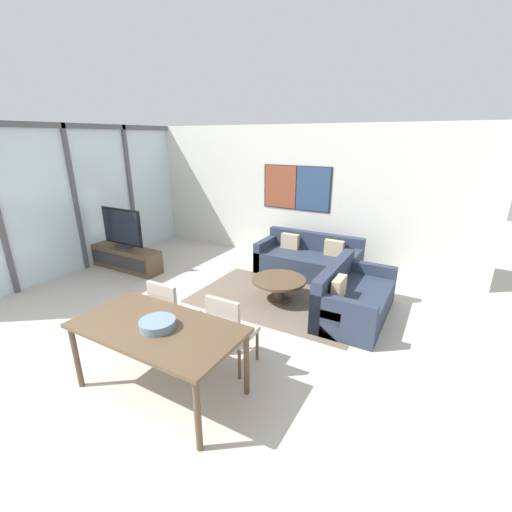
{
  "coord_description": "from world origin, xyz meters",
  "views": [
    {
      "loc": [
        2.98,
        -1.31,
        2.56
      ],
      "look_at": [
        0.71,
        2.69,
        0.95
      ],
      "focal_mm": 24.0,
      "sensor_mm": 36.0,
      "label": 1
    }
  ],
  "objects_px": {
    "television": "(122,229)",
    "coffee_table": "(279,284)",
    "tv_console": "(126,258)",
    "dining_chair_centre": "(229,329)",
    "dining_table": "(157,332)",
    "sofa_side": "(351,299)",
    "fruit_bowl": "(157,324)",
    "sofa_main": "(309,261)",
    "dining_chair_left": "(171,312)"
  },
  "relations": [
    {
      "from": "coffee_table",
      "to": "dining_chair_left",
      "type": "xyz_separation_m",
      "value": [
        -0.57,
        -1.89,
        0.23
      ]
    },
    {
      "from": "dining_table",
      "to": "dining_chair_centre",
      "type": "xyz_separation_m",
      "value": [
        0.42,
        0.67,
        -0.18
      ]
    },
    {
      "from": "coffee_table",
      "to": "fruit_bowl",
      "type": "xyz_separation_m",
      "value": [
        -0.1,
        -2.54,
        0.54
      ]
    },
    {
      "from": "television",
      "to": "dining_chair_left",
      "type": "distance_m",
      "value": 3.23
    },
    {
      "from": "coffee_table",
      "to": "fruit_bowl",
      "type": "bearing_deg",
      "value": -92.31
    },
    {
      "from": "sofa_main",
      "to": "coffee_table",
      "type": "distance_m",
      "value": 1.35
    },
    {
      "from": "dining_chair_left",
      "to": "tv_console",
      "type": "bearing_deg",
      "value": 149.28
    },
    {
      "from": "dining_table",
      "to": "dining_chair_centre",
      "type": "bearing_deg",
      "value": 57.53
    },
    {
      "from": "sofa_main",
      "to": "sofa_side",
      "type": "bearing_deg",
      "value": -47.5
    },
    {
      "from": "tv_console",
      "to": "fruit_bowl",
      "type": "bearing_deg",
      "value": -35.45
    },
    {
      "from": "sofa_main",
      "to": "dining_chair_centre",
      "type": "distance_m",
      "value": 3.22
    },
    {
      "from": "dining_table",
      "to": "dining_chair_centre",
      "type": "distance_m",
      "value": 0.81
    },
    {
      "from": "dining_table",
      "to": "fruit_bowl",
      "type": "height_order",
      "value": "fruit_bowl"
    },
    {
      "from": "television",
      "to": "coffee_table",
      "type": "xyz_separation_m",
      "value": [
        3.33,
        0.25,
        -0.56
      ]
    },
    {
      "from": "television",
      "to": "coffee_table",
      "type": "bearing_deg",
      "value": 4.23
    },
    {
      "from": "sofa_main",
      "to": "dining_chair_left",
      "type": "xyz_separation_m",
      "value": [
        -0.57,
        -3.23,
        0.25
      ]
    },
    {
      "from": "television",
      "to": "dining_table",
      "type": "height_order",
      "value": "television"
    },
    {
      "from": "tv_console",
      "to": "sofa_main",
      "type": "xyz_separation_m",
      "value": [
        3.33,
        1.59,
        0.04
      ]
    },
    {
      "from": "dining_table",
      "to": "television",
      "type": "bearing_deg",
      "value": 144.43
    },
    {
      "from": "tv_console",
      "to": "dining_table",
      "type": "distance_m",
      "value": 3.94
    },
    {
      "from": "dining_chair_centre",
      "to": "dining_table",
      "type": "bearing_deg",
      "value": -122.47
    },
    {
      "from": "coffee_table",
      "to": "dining_table",
      "type": "height_order",
      "value": "dining_table"
    },
    {
      "from": "fruit_bowl",
      "to": "coffee_table",
      "type": "bearing_deg",
      "value": 87.69
    },
    {
      "from": "dining_chair_left",
      "to": "fruit_bowl",
      "type": "height_order",
      "value": "dining_chair_left"
    },
    {
      "from": "dining_chair_left",
      "to": "fruit_bowl",
      "type": "xyz_separation_m",
      "value": [
        0.47,
        -0.66,
        0.3
      ]
    },
    {
      "from": "tv_console",
      "to": "coffee_table",
      "type": "height_order",
      "value": "tv_console"
    },
    {
      "from": "dining_chair_left",
      "to": "dining_chair_centre",
      "type": "distance_m",
      "value": 0.85
    },
    {
      "from": "sofa_main",
      "to": "dining_chair_centre",
      "type": "relative_size",
      "value": 2.07
    },
    {
      "from": "television",
      "to": "dining_chair_centre",
      "type": "relative_size",
      "value": 1.09
    },
    {
      "from": "sofa_main",
      "to": "dining_table",
      "type": "bearing_deg",
      "value": -92.14
    },
    {
      "from": "fruit_bowl",
      "to": "sofa_side",
      "type": "bearing_deg",
      "value": 64.34
    },
    {
      "from": "dining_chair_centre",
      "to": "dining_chair_left",
      "type": "bearing_deg",
      "value": -177.98
    },
    {
      "from": "tv_console",
      "to": "coffee_table",
      "type": "bearing_deg",
      "value": 4.24
    },
    {
      "from": "television",
      "to": "sofa_side",
      "type": "height_order",
      "value": "television"
    },
    {
      "from": "coffee_table",
      "to": "sofa_main",
      "type": "bearing_deg",
      "value": 90.0
    },
    {
      "from": "sofa_side",
      "to": "fruit_bowl",
      "type": "xyz_separation_m",
      "value": [
        -1.26,
        -2.62,
        0.56
      ]
    },
    {
      "from": "dining_chair_left",
      "to": "fruit_bowl",
      "type": "relative_size",
      "value": 2.64
    },
    {
      "from": "tv_console",
      "to": "dining_chair_centre",
      "type": "xyz_separation_m",
      "value": [
        3.61,
        -1.61,
        0.29
      ]
    },
    {
      "from": "television",
      "to": "coffee_table",
      "type": "distance_m",
      "value": 3.38
    },
    {
      "from": "sofa_side",
      "to": "dining_chair_left",
      "type": "bearing_deg",
      "value": 138.75
    },
    {
      "from": "tv_console",
      "to": "sofa_main",
      "type": "distance_m",
      "value": 3.69
    },
    {
      "from": "tv_console",
      "to": "television",
      "type": "relative_size",
      "value": 1.59
    },
    {
      "from": "television",
      "to": "dining_chair_left",
      "type": "height_order",
      "value": "television"
    },
    {
      "from": "sofa_main",
      "to": "sofa_side",
      "type": "height_order",
      "value": "same"
    },
    {
      "from": "sofa_main",
      "to": "fruit_bowl",
      "type": "xyz_separation_m",
      "value": [
        -0.1,
        -3.89,
        0.55
      ]
    },
    {
      "from": "television",
      "to": "dining_chair_centre",
      "type": "distance_m",
      "value": 3.96
    },
    {
      "from": "sofa_side",
      "to": "dining_chair_left",
      "type": "xyz_separation_m",
      "value": [
        -1.73,
        -1.97,
        0.25
      ]
    },
    {
      "from": "television",
      "to": "dining_chair_left",
      "type": "relative_size",
      "value": 1.09
    },
    {
      "from": "coffee_table",
      "to": "dining_table",
      "type": "bearing_deg",
      "value": -93.27
    },
    {
      "from": "tv_console",
      "to": "coffee_table",
      "type": "relative_size",
      "value": 1.85
    }
  ]
}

